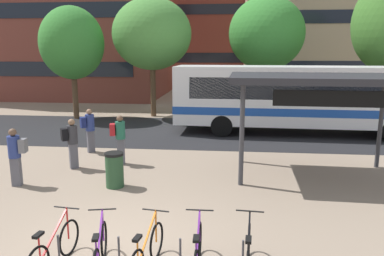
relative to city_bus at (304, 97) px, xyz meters
name	(u,v)px	position (x,y,z in m)	size (l,w,h in m)	color
ground	(111,251)	(-5.79, -11.40, -1.78)	(200.00, 200.00, 0.00)	gray
bus_lane_asphalt	(182,131)	(-5.79, 0.00, -1.77)	(80.00, 7.20, 0.01)	#232326
city_bus	(304,97)	(0.00, 0.00, 0.00)	(12.11, 3.01, 3.20)	white
parked_bicycle_red_0	(54,250)	(-6.59, -12.11, -1.39)	(0.52, 1.72, 0.99)	black
parked_bicycle_purple_1	(100,252)	(-5.73, -12.11, -1.39)	(0.56, 1.70, 0.99)	black
parked_bicycle_orange_2	(147,253)	(-4.90, -12.06, -1.39)	(0.52, 1.71, 0.99)	black
parked_bicycle_purple_3	(198,253)	(-4.00, -11.97, -1.39)	(0.52, 1.72, 0.99)	black
parked_bicycle_black_4	(248,254)	(-3.11, -11.92, -1.39)	(0.52, 1.72, 0.99)	black
transit_shelter	(320,82)	(-0.78, -6.30, 1.19)	(5.50, 3.38, 3.18)	#38383D
commuter_grey_pack_1	(16,153)	(-9.65, -8.07, -0.79)	(0.56, 0.38, 1.72)	#565660
commuter_red_pack_2	(119,136)	(-7.27, -5.67, -0.77)	(0.58, 0.43, 1.73)	#565660
commuter_black_pack_3	(72,140)	(-8.71, -6.33, -0.80)	(0.60, 0.56, 1.70)	#565660
commuter_navy_pack_4	(89,128)	(-8.89, -4.27, -0.79)	(0.60, 0.55, 1.72)	#565660
trash_bin	(115,170)	(-6.78, -7.89, -1.26)	(0.55, 0.55, 1.03)	#284C2D
street_tree_0	(266,34)	(-1.27, 6.35, 3.19)	(4.70, 4.70, 7.25)	brown
street_tree_1	(152,34)	(-8.08, 4.19, 3.09)	(4.63, 4.63, 6.97)	brown
street_tree_2	(72,43)	(-12.45, 2.92, 2.56)	(3.60, 3.60, 6.40)	brown
building_centre_block	(238,40)	(-2.52, 31.70, 3.50)	(18.32, 13.44, 10.55)	brown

